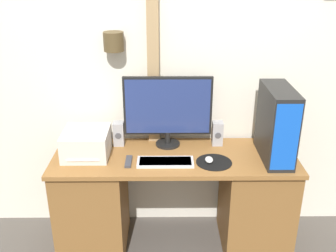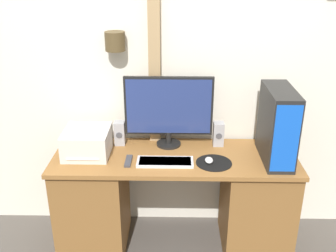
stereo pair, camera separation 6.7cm
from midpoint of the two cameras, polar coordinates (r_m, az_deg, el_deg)
name	(u,v)px [view 1 (the left image)]	position (r m, az deg, el deg)	size (l,w,h in m)	color
wall_back	(175,52)	(2.77, 0.31, 10.65)	(6.40, 0.19, 2.80)	silver
desk	(174,199)	(2.86, 0.24, -10.61)	(1.65, 0.56, 0.73)	brown
monitor	(168,108)	(2.72, -0.74, 2.59)	(0.61, 0.17, 0.50)	black
keyboard	(165,162)	(2.58, -1.13, -5.23)	(0.37, 0.14, 0.02)	silver
mousepad	(214,162)	(2.60, 5.95, -5.25)	(0.24, 0.24, 0.00)	black
mouse	(209,160)	(2.60, 5.24, -4.89)	(0.05, 0.08, 0.03)	silver
computer_tower	(277,124)	(2.64, 14.81, 0.26)	(0.17, 0.44, 0.48)	black
printer	(87,143)	(2.71, -12.44, -2.45)	(0.30, 0.32, 0.17)	beige
speaker_left	(119,134)	(2.82, -7.83, -1.10)	(0.07, 0.08, 0.17)	#99999E
speaker_right	(217,133)	(2.82, 6.50, -1.06)	(0.07, 0.08, 0.17)	#99999E
remote_control	(129,162)	(2.60, -6.49, -5.15)	(0.04, 0.15, 0.02)	#38383D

